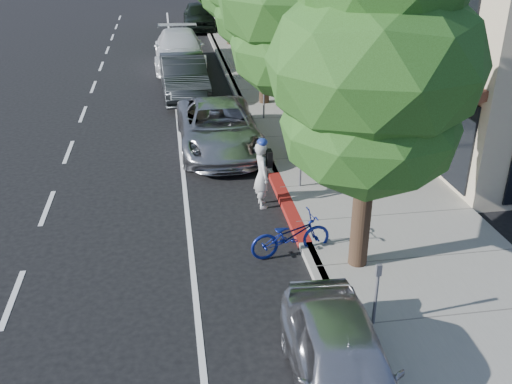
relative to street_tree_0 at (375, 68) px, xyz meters
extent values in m
plane|color=black|center=(-0.90, 2.00, -4.35)|extent=(120.00, 120.00, 0.00)
cube|color=gray|center=(1.40, 10.00, -4.27)|extent=(4.60, 56.00, 0.15)
cube|color=#9E998E|center=(-0.90, 10.00, -4.27)|extent=(0.30, 56.00, 0.15)
cube|color=maroon|center=(-0.90, 3.00, -4.27)|extent=(0.32, 4.00, 0.15)
cylinder|color=black|center=(0.00, 0.00, -3.09)|extent=(0.40, 0.40, 2.52)
ellipsoid|color=#234314|center=(0.00, 0.00, -1.11)|extent=(3.48, 3.48, 2.78)
ellipsoid|color=#234314|center=(0.00, 0.00, 0.11)|extent=(4.09, 4.09, 3.27)
cylinder|color=black|center=(0.00, 6.00, -2.95)|extent=(0.40, 0.40, 2.80)
ellipsoid|color=#234314|center=(0.00, 6.00, -0.75)|extent=(4.05, 4.05, 3.24)
cylinder|color=black|center=(0.00, 12.00, -2.96)|extent=(0.40, 0.40, 2.77)
ellipsoid|color=#234314|center=(0.00, 12.00, -0.79)|extent=(3.91, 3.91, 3.13)
cylinder|color=black|center=(0.00, 18.00, -2.87)|extent=(0.40, 0.40, 2.97)
cylinder|color=black|center=(0.00, 24.00, -2.95)|extent=(0.40, 0.40, 2.81)
cylinder|color=black|center=(0.00, 30.00, -3.16)|extent=(0.40, 0.40, 2.39)
imported|color=beige|center=(-1.53, 3.27, -3.47)|extent=(0.45, 0.66, 1.76)
imported|color=navy|center=(-1.30, 0.79, -3.86)|extent=(1.94, 0.95, 0.97)
imported|color=#ACABB0|center=(-2.26, 7.50, -3.60)|extent=(2.56, 5.45, 1.51)
imported|color=#232628|center=(-3.10, 13.84, -3.50)|extent=(2.02, 5.21, 1.69)
imported|color=white|center=(-3.10, 19.27, -3.47)|extent=(2.49, 6.06, 1.76)
imported|color=black|center=(-1.40, 30.00, -3.46)|extent=(2.18, 5.25, 1.78)
imported|color=#BBBBC0|center=(-1.40, -3.50, -3.69)|extent=(1.73, 3.95, 1.32)
imported|color=black|center=(2.49, 9.88, -3.37)|extent=(1.02, 0.96, 1.67)
camera|label=1|loc=(-3.75, -9.91, 2.46)|focal=40.00mm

